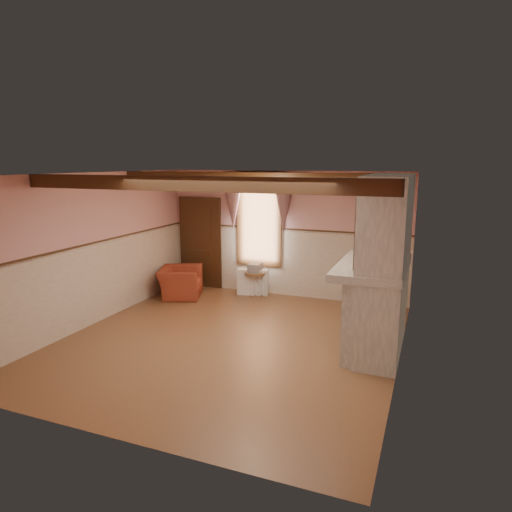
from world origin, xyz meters
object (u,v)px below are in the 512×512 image
at_px(radiator, 253,282).
at_px(bowl, 375,258).
at_px(armchair, 180,282).
at_px(side_table, 255,284).
at_px(mantel_clock, 378,250).
at_px(oil_lamp, 375,252).

bearing_deg(radiator, bowl, -43.54).
xyz_separation_m(armchair, radiator, (1.48, 0.70, -0.03)).
bearing_deg(side_table, bowl, -33.35).
distance_m(bowl, mantel_clock, 0.36).
relative_size(armchair, radiator, 1.44).
bearing_deg(oil_lamp, mantel_clock, 90.00).
xyz_separation_m(radiator, oil_lamp, (2.90, -1.90, 1.26)).
relative_size(armchair, oil_lamp, 3.60).
bearing_deg(side_table, armchair, -157.14).
relative_size(radiator, oil_lamp, 2.50).
bearing_deg(side_table, mantel_clock, -28.04).
distance_m(side_table, bowl, 3.57).
bearing_deg(bowl, side_table, 146.65).
bearing_deg(oil_lamp, bowl, 90.00).
distance_m(radiator, oil_lamp, 3.69).
bearing_deg(bowl, armchair, 164.73).
relative_size(armchair, side_table, 1.83).
bearing_deg(mantel_clock, bowl, -90.00).
height_order(armchair, bowl, bowl).
distance_m(radiator, mantel_clock, 3.50).
relative_size(side_table, radiator, 0.79).
height_order(armchair, side_table, armchair).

